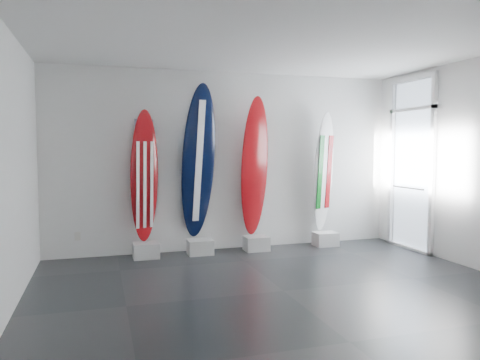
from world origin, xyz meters
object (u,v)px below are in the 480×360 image
object	(u,v)px
surfboard_navy	(198,162)
surfboard_italy	(324,172)
surfboard_swiss	(255,167)
surfboard_usa	(144,176)

from	to	relation	value
surfboard_navy	surfboard_italy	bearing A→B (deg)	-11.59
surfboard_italy	surfboard_swiss	bearing A→B (deg)	158.16
surfboard_navy	surfboard_usa	bearing A→B (deg)	168.41
surfboard_navy	surfboard_italy	size ratio (longest dim) A/B	1.20
surfboard_usa	surfboard_navy	size ratio (longest dim) A/B	0.82
surfboard_swiss	surfboard_italy	world-z (taller)	surfboard_swiss
surfboard_swiss	surfboard_usa	bearing A→B (deg)	164.71
surfboard_navy	surfboard_italy	xyz separation A→B (m)	(2.26, 0.00, -0.20)
surfboard_usa	surfboard_italy	xyz separation A→B (m)	(3.12, 0.00, 0.01)
surfboard_swiss	surfboard_navy	bearing A→B (deg)	164.71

